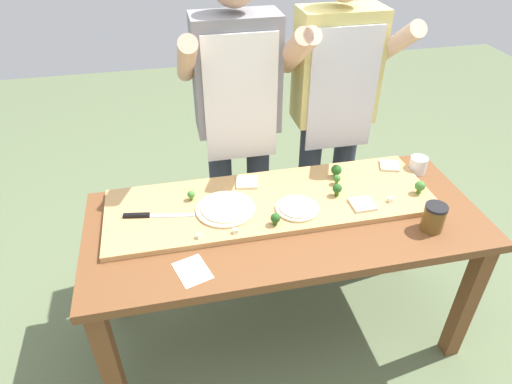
{
  "coord_description": "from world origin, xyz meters",
  "views": [
    {
      "loc": [
        -0.44,
        -1.44,
        1.95
      ],
      "look_at": [
        -0.11,
        0.08,
        0.83
      ],
      "focal_mm": 31.63,
      "sensor_mm": 36.0,
      "label": 1
    }
  ],
  "objects_px": {
    "broccoli_floret_back_left": "(337,189)",
    "recipe_note": "(193,271)",
    "prep_table": "(285,235)",
    "pizza_whole_cheese_artichoke": "(226,209)",
    "cheese_crumble_b": "(235,231)",
    "cook_right": "(334,101)",
    "broccoli_floret_back_mid": "(191,195)",
    "chefs_knife": "(149,215)",
    "broccoli_floret_back_right": "(275,218)",
    "cheese_crumble_a": "(390,200)",
    "pizza_slice_far_left": "(389,166)",
    "sauce_jar": "(434,218)",
    "broccoli_floret_front_mid": "(420,186)",
    "cook_left": "(238,110)",
    "pizza_slice_near_right": "(362,204)",
    "cheese_crumble_c": "(198,236)",
    "pizza_slice_near_left": "(247,182)",
    "broccoli_floret_front_left": "(337,179)",
    "broccoli_floret_center_left": "(336,170)",
    "flour_cup": "(418,166)",
    "pizza_whole_white_garlic": "(297,208)"
  },
  "relations": [
    {
      "from": "pizza_slice_near_left",
      "to": "broccoli_floret_back_left",
      "type": "distance_m",
      "value": 0.41
    },
    {
      "from": "cheese_crumble_b",
      "to": "cheese_crumble_c",
      "type": "bearing_deg",
      "value": 179.37
    },
    {
      "from": "pizza_whole_cheese_artichoke",
      "to": "broccoli_floret_front_left",
      "type": "relative_size",
      "value": 5.32
    },
    {
      "from": "broccoli_floret_front_left",
      "to": "sauce_jar",
      "type": "xyz_separation_m",
      "value": [
        0.28,
        -0.36,
        0.01
      ]
    },
    {
      "from": "recipe_note",
      "to": "prep_table",
      "type": "bearing_deg",
      "value": 28.84
    },
    {
      "from": "pizza_whole_white_garlic",
      "to": "broccoli_floret_front_mid",
      "type": "distance_m",
      "value": 0.57
    },
    {
      "from": "cheese_crumble_a",
      "to": "cook_right",
      "type": "xyz_separation_m",
      "value": [
        -0.08,
        0.57,
        0.22
      ]
    },
    {
      "from": "broccoli_floret_back_right",
      "to": "cheese_crumble_a",
      "type": "distance_m",
      "value": 0.53
    },
    {
      "from": "broccoli_floret_front_mid",
      "to": "cook_right",
      "type": "xyz_separation_m",
      "value": [
        -0.23,
        0.53,
        0.2
      ]
    },
    {
      "from": "broccoli_floret_center_left",
      "to": "cook_left",
      "type": "relative_size",
      "value": 0.04
    },
    {
      "from": "pizza_slice_near_right",
      "to": "recipe_note",
      "type": "bearing_deg",
      "value": -164.36
    },
    {
      "from": "pizza_whole_cheese_artichoke",
      "to": "flour_cup",
      "type": "distance_m",
      "value": 0.98
    },
    {
      "from": "cook_left",
      "to": "cook_right",
      "type": "bearing_deg",
      "value": 0.0
    },
    {
      "from": "broccoli_floret_front_mid",
      "to": "recipe_note",
      "type": "height_order",
      "value": "broccoli_floret_front_mid"
    },
    {
      "from": "broccoli_floret_back_right",
      "to": "cook_left",
      "type": "height_order",
      "value": "cook_left"
    },
    {
      "from": "pizza_slice_far_left",
      "to": "cook_left",
      "type": "relative_size",
      "value": 0.05
    },
    {
      "from": "prep_table",
      "to": "cheese_crumble_b",
      "type": "height_order",
      "value": "cheese_crumble_b"
    },
    {
      "from": "broccoli_floret_back_mid",
      "to": "cook_left",
      "type": "xyz_separation_m",
      "value": [
        0.28,
        0.37,
        0.21
      ]
    },
    {
      "from": "pizza_whole_white_garlic",
      "to": "cheese_crumble_a",
      "type": "bearing_deg",
      "value": -4.37
    },
    {
      "from": "broccoli_floret_back_right",
      "to": "prep_table",
      "type": "bearing_deg",
      "value": 45.27
    },
    {
      "from": "broccoli_floret_back_left",
      "to": "sauce_jar",
      "type": "relative_size",
      "value": 0.5
    },
    {
      "from": "pizza_slice_near_left",
      "to": "sauce_jar",
      "type": "xyz_separation_m",
      "value": [
        0.69,
        -0.45,
        0.03
      ]
    },
    {
      "from": "broccoli_floret_back_left",
      "to": "cook_right",
      "type": "xyz_separation_m",
      "value": [
        0.14,
        0.47,
        0.2
      ]
    },
    {
      "from": "pizza_slice_near_left",
      "to": "recipe_note",
      "type": "bearing_deg",
      "value": -121.99
    },
    {
      "from": "cook_right",
      "to": "pizza_whole_cheese_artichoke",
      "type": "bearing_deg",
      "value": -143.58
    },
    {
      "from": "cheese_crumble_a",
      "to": "cheese_crumble_c",
      "type": "distance_m",
      "value": 0.85
    },
    {
      "from": "pizza_whole_cheese_artichoke",
      "to": "cook_right",
      "type": "xyz_separation_m",
      "value": [
        0.64,
        0.47,
        0.22
      ]
    },
    {
      "from": "broccoli_floret_back_left",
      "to": "recipe_note",
      "type": "xyz_separation_m",
      "value": [
        -0.68,
        -0.31,
        -0.06
      ]
    },
    {
      "from": "pizza_slice_near_left",
      "to": "broccoli_floret_back_mid",
      "type": "height_order",
      "value": "broccoli_floret_back_mid"
    },
    {
      "from": "cheese_crumble_a",
      "to": "broccoli_floret_front_mid",
      "type": "bearing_deg",
      "value": 11.25
    },
    {
      "from": "pizza_whole_white_garlic",
      "to": "broccoli_floret_front_left",
      "type": "distance_m",
      "value": 0.27
    },
    {
      "from": "broccoli_floret_back_right",
      "to": "broccoli_floret_front_left",
      "type": "relative_size",
      "value": 1.11
    },
    {
      "from": "prep_table",
      "to": "flour_cup",
      "type": "relative_size",
      "value": 20.11
    },
    {
      "from": "pizza_whole_cheese_artichoke",
      "to": "cheese_crumble_c",
      "type": "distance_m",
      "value": 0.2
    },
    {
      "from": "cheese_crumble_a",
      "to": "sauce_jar",
      "type": "height_order",
      "value": "sauce_jar"
    },
    {
      "from": "chefs_knife",
      "to": "pizza_whole_white_garlic",
      "type": "bearing_deg",
      "value": -7.77
    },
    {
      "from": "broccoli_floret_back_left",
      "to": "cheese_crumble_b",
      "type": "bearing_deg",
      "value": -162.33
    },
    {
      "from": "recipe_note",
      "to": "pizza_slice_far_left",
      "type": "bearing_deg",
      "value": 25.23
    },
    {
      "from": "pizza_slice_near_right",
      "to": "sauce_jar",
      "type": "relative_size",
      "value": 0.84
    },
    {
      "from": "pizza_whole_cheese_artichoke",
      "to": "cheese_crumble_a",
      "type": "distance_m",
      "value": 0.72
    },
    {
      "from": "pizza_slice_far_left",
      "to": "sauce_jar",
      "type": "bearing_deg",
      "value": -93.33
    },
    {
      "from": "pizza_whole_cheese_artichoke",
      "to": "cheese_crumble_b",
      "type": "relative_size",
      "value": 13.54
    },
    {
      "from": "cheese_crumble_a",
      "to": "flour_cup",
      "type": "distance_m",
      "value": 0.34
    },
    {
      "from": "cook_left",
      "to": "broccoli_floret_front_mid",
      "type": "bearing_deg",
      "value": -36.49
    },
    {
      "from": "recipe_note",
      "to": "cook_left",
      "type": "xyz_separation_m",
      "value": [
        0.32,
        0.78,
        0.26
      ]
    },
    {
      "from": "pizza_slice_near_left",
      "to": "broccoli_floret_back_right",
      "type": "bearing_deg",
      "value": -80.16
    },
    {
      "from": "broccoli_floret_back_mid",
      "to": "cheese_crumble_a",
      "type": "distance_m",
      "value": 0.87
    },
    {
      "from": "chefs_knife",
      "to": "broccoli_floret_back_right",
      "type": "relative_size",
      "value": 5.53
    },
    {
      "from": "prep_table",
      "to": "cheese_crumble_c",
      "type": "bearing_deg",
      "value": -168.16
    },
    {
      "from": "cook_right",
      "to": "broccoli_floret_back_mid",
      "type": "bearing_deg",
      "value": -154.64
    }
  ]
}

